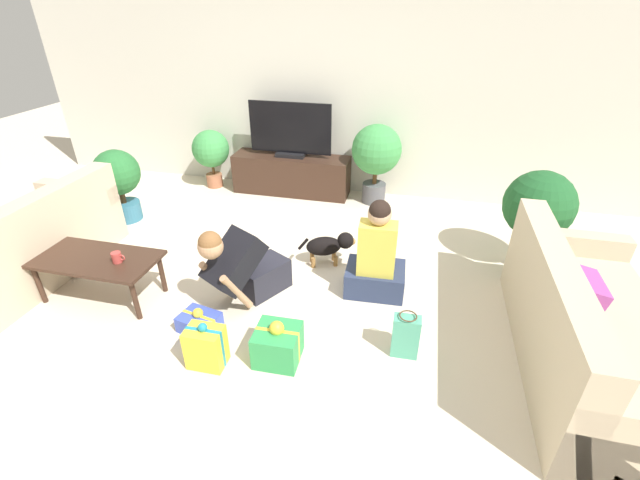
{
  "coord_description": "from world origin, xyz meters",
  "views": [
    {
      "loc": [
        1.11,
        -2.85,
        2.34
      ],
      "look_at": [
        0.33,
        0.37,
        0.45
      ],
      "focal_mm": 24.0,
      "sensor_mm": 36.0,
      "label": 1
    }
  ],
  "objects_px": {
    "sofa_right": "(587,333)",
    "gift_box_a": "(278,344)",
    "gift_box_c": "(199,322)",
    "potted_plant_corner_right": "(538,208)",
    "mug": "(117,257)",
    "coffee_table": "(97,262)",
    "potted_plant_back_right": "(376,154)",
    "gift_box_b": "(206,347)",
    "potted_plant_back_left": "(211,151)",
    "potted_plant_corner_left": "(118,179)",
    "sofa_left": "(16,253)",
    "person_kneeling": "(243,266)",
    "person_sitting": "(376,260)",
    "dog": "(330,245)",
    "tv": "(290,133)",
    "tv_console": "(292,175)",
    "gift_bag_a": "(406,336)"
  },
  "relations": [
    {
      "from": "sofa_left",
      "to": "person_kneeling",
      "type": "bearing_deg",
      "value": 95.51
    },
    {
      "from": "potted_plant_corner_left",
      "to": "potted_plant_corner_right",
      "type": "bearing_deg",
      "value": 0.74
    },
    {
      "from": "potted_plant_corner_right",
      "to": "potted_plant_corner_left",
      "type": "height_order",
      "value": "potted_plant_corner_right"
    },
    {
      "from": "sofa_left",
      "to": "gift_bag_a",
      "type": "xyz_separation_m",
      "value": [
        3.55,
        -0.14,
        -0.12
      ]
    },
    {
      "from": "gift_box_c",
      "to": "mug",
      "type": "distance_m",
      "value": 0.9
    },
    {
      "from": "person_kneeling",
      "to": "dog",
      "type": "height_order",
      "value": "person_kneeling"
    },
    {
      "from": "sofa_left",
      "to": "tv",
      "type": "height_order",
      "value": "tv"
    },
    {
      "from": "potted_plant_corner_left",
      "to": "gift_box_c",
      "type": "height_order",
      "value": "potted_plant_corner_left"
    },
    {
      "from": "person_sitting",
      "to": "dog",
      "type": "distance_m",
      "value": 0.63
    },
    {
      "from": "potted_plant_corner_left",
      "to": "gift_box_b",
      "type": "relative_size",
      "value": 2.27
    },
    {
      "from": "sofa_right",
      "to": "potted_plant_corner_left",
      "type": "height_order",
      "value": "potted_plant_corner_left"
    },
    {
      "from": "sofa_left",
      "to": "gift_box_a",
      "type": "height_order",
      "value": "sofa_left"
    },
    {
      "from": "gift_box_c",
      "to": "mug",
      "type": "bearing_deg",
      "value": 166.65
    },
    {
      "from": "sofa_right",
      "to": "potted_plant_back_right",
      "type": "height_order",
      "value": "potted_plant_back_right"
    },
    {
      "from": "tv",
      "to": "person_kneeling",
      "type": "relative_size",
      "value": 1.31
    },
    {
      "from": "potted_plant_corner_right",
      "to": "potted_plant_back_left",
      "type": "height_order",
      "value": "potted_plant_corner_right"
    },
    {
      "from": "sofa_right",
      "to": "coffee_table",
      "type": "bearing_deg",
      "value": 91.49
    },
    {
      "from": "person_kneeling",
      "to": "gift_box_c",
      "type": "distance_m",
      "value": 0.57
    },
    {
      "from": "gift_box_a",
      "to": "gift_box_c",
      "type": "xyz_separation_m",
      "value": [
        -0.72,
        0.16,
        -0.07
      ]
    },
    {
      "from": "gift_box_b",
      "to": "potted_plant_back_left",
      "type": "bearing_deg",
      "value": 114.82
    },
    {
      "from": "coffee_table",
      "to": "tv_console",
      "type": "relative_size",
      "value": 0.68
    },
    {
      "from": "dog",
      "to": "gift_box_a",
      "type": "xyz_separation_m",
      "value": [
        -0.09,
        -1.37,
        -0.07
      ]
    },
    {
      "from": "potted_plant_corner_left",
      "to": "gift_box_b",
      "type": "distance_m",
      "value": 2.81
    },
    {
      "from": "sofa_right",
      "to": "gift_box_a",
      "type": "xyz_separation_m",
      "value": [
        -2.13,
        -0.46,
        -0.15
      ]
    },
    {
      "from": "gift_box_c",
      "to": "person_sitting",
      "type": "bearing_deg",
      "value": 32.76
    },
    {
      "from": "sofa_right",
      "to": "dog",
      "type": "bearing_deg",
      "value": 66.11
    },
    {
      "from": "potted_plant_corner_right",
      "to": "person_sitting",
      "type": "xyz_separation_m",
      "value": [
        -1.4,
        -0.82,
        -0.28
      ]
    },
    {
      "from": "coffee_table",
      "to": "person_sitting",
      "type": "height_order",
      "value": "person_sitting"
    },
    {
      "from": "tv_console",
      "to": "potted_plant_back_right",
      "type": "xyz_separation_m",
      "value": [
        1.12,
        -0.05,
        0.39
      ]
    },
    {
      "from": "sofa_left",
      "to": "tv_console",
      "type": "height_order",
      "value": "sofa_left"
    },
    {
      "from": "potted_plant_corner_left",
      "to": "gift_box_b",
      "type": "height_order",
      "value": "potted_plant_corner_left"
    },
    {
      "from": "sofa_right",
      "to": "potted_plant_back_right",
      "type": "xyz_separation_m",
      "value": [
        -1.81,
        2.5,
        0.36
      ]
    },
    {
      "from": "sofa_right",
      "to": "tv",
      "type": "xyz_separation_m",
      "value": [
        -2.93,
        2.55,
        0.53
      ]
    },
    {
      "from": "potted_plant_corner_right",
      "to": "potted_plant_back_right",
      "type": "relative_size",
      "value": 0.96
    },
    {
      "from": "potted_plant_back_right",
      "to": "person_sitting",
      "type": "height_order",
      "value": "potted_plant_back_right"
    },
    {
      "from": "gift_box_b",
      "to": "potted_plant_back_right",
      "type": "bearing_deg",
      "value": 75.59
    },
    {
      "from": "gift_box_a",
      "to": "potted_plant_corner_right",
      "type": "bearing_deg",
      "value": 42.47
    },
    {
      "from": "tv_console",
      "to": "mug",
      "type": "height_order",
      "value": "tv_console"
    },
    {
      "from": "coffee_table",
      "to": "potted_plant_corner_right",
      "type": "distance_m",
      "value": 4.01
    },
    {
      "from": "tv",
      "to": "potted_plant_back_left",
      "type": "xyz_separation_m",
      "value": [
        -1.12,
        -0.05,
        -0.31
      ]
    },
    {
      "from": "potted_plant_corner_right",
      "to": "mug",
      "type": "height_order",
      "value": "potted_plant_corner_right"
    },
    {
      "from": "sofa_right",
      "to": "tv",
      "type": "relative_size",
      "value": 1.86
    },
    {
      "from": "potted_plant_corner_right",
      "to": "dog",
      "type": "height_order",
      "value": "potted_plant_corner_right"
    },
    {
      "from": "potted_plant_back_right",
      "to": "mug",
      "type": "height_order",
      "value": "potted_plant_back_right"
    },
    {
      "from": "sofa_right",
      "to": "tv_console",
      "type": "xyz_separation_m",
      "value": [
        -2.93,
        2.55,
        -0.04
      ]
    },
    {
      "from": "sofa_left",
      "to": "potted_plant_corner_left",
      "type": "bearing_deg",
      "value": 173.95
    },
    {
      "from": "dog",
      "to": "tv_console",
      "type": "bearing_deg",
      "value": 7.71
    },
    {
      "from": "gift_box_b",
      "to": "gift_bag_a",
      "type": "bearing_deg",
      "value": 17.4
    },
    {
      "from": "gift_box_a",
      "to": "gift_bag_a",
      "type": "xyz_separation_m",
      "value": [
        0.9,
        0.27,
        0.04
      ]
    },
    {
      "from": "sofa_left",
      "to": "person_sitting",
      "type": "height_order",
      "value": "person_sitting"
    }
  ]
}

